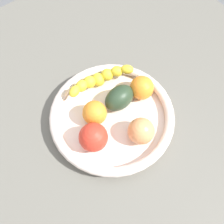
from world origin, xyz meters
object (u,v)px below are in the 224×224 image
at_px(orange_front, 95,113).
at_px(orange_mid_left, 142,88).
at_px(tomato_red, 93,137).
at_px(peach_blush, 141,131).
at_px(avocado_dark, 119,98).
at_px(fruit_bowl, 112,116).
at_px(banana_draped_left, 99,79).

bearing_deg(orange_front, orange_mid_left, 83.53).
height_order(orange_mid_left, tomato_red, tomato_red).
bearing_deg(peach_blush, orange_mid_left, 138.29).
height_order(orange_front, peach_blush, peach_blush).
height_order(peach_blush, avocado_dark, peach_blush).
distance_m(fruit_bowl, orange_front, 0.05).
bearing_deg(fruit_bowl, peach_blush, 14.51).
bearing_deg(banana_draped_left, avocado_dark, 4.94).
distance_m(orange_front, avocado_dark, 0.08).
bearing_deg(banana_draped_left, tomato_red, -41.11).
bearing_deg(orange_front, banana_draped_left, 137.16).
bearing_deg(banana_draped_left, fruit_bowl, -18.65).
distance_m(banana_draped_left, peach_blush, 0.19).
distance_m(avocado_dark, tomato_red, 0.13).
distance_m(banana_draped_left, tomato_red, 0.18).
relative_size(fruit_bowl, peach_blush, 4.87).
xyz_separation_m(orange_front, tomato_red, (0.05, -0.04, 0.00)).
relative_size(banana_draped_left, tomato_red, 2.72).
bearing_deg(orange_mid_left, orange_front, -96.47).
relative_size(orange_mid_left, peach_blush, 0.97).
relative_size(orange_front, avocado_dark, 0.73).
xyz_separation_m(fruit_bowl, tomato_red, (0.03, -0.08, 0.03)).
height_order(fruit_bowl, peach_blush, peach_blush).
bearing_deg(tomato_red, fruit_bowl, 110.27).
relative_size(orange_mid_left, tomato_red, 0.91).
height_order(fruit_bowl, avocado_dark, avocado_dark).
bearing_deg(orange_mid_left, peach_blush, -41.71).
height_order(banana_draped_left, tomato_red, tomato_red).
bearing_deg(tomato_red, avocado_dark, 112.74).
distance_m(orange_front, orange_mid_left, 0.15).
height_order(avocado_dark, tomato_red, tomato_red).
xyz_separation_m(avocado_dark, tomato_red, (0.05, -0.12, 0.01)).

